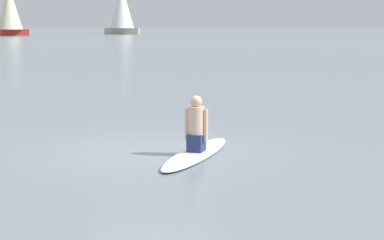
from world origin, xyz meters
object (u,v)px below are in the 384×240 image
Objects in this scene: surfboard at (196,153)px; person_paddler at (196,126)px; sailboat_distant at (10,9)px; sailboat_center_horizon at (122,8)px.

surfboard is 3.17× the size of person_paddler.
sailboat_distant reaches higher than surfboard.
sailboat_distant is (-29.91, 92.84, 3.62)m from person_paddler.
sailboat_distant is (-29.91, 92.84, 4.13)m from surfboard.
person_paddler is at bearing 81.56° from surfboard.
person_paddler is 0.12× the size of sailboat_distant.
sailboat_distant is at bearing 35.98° from person_paddler.
person_paddler is 104.83m from sailboat_center_horizon.
sailboat_center_horizon is at bearing -1.56° from sailboat_distant.
person_paddler is 0.11× the size of sailboat_center_horizon.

